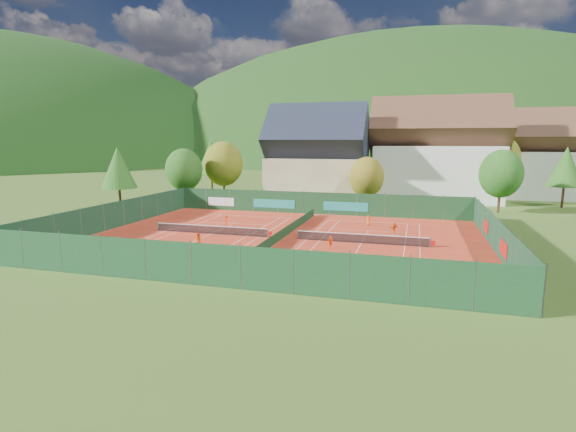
# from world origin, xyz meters

# --- Properties ---
(ground) EXTENTS (600.00, 600.00, 0.00)m
(ground) POSITION_xyz_m (0.00, 0.00, -0.02)
(ground) COLOR #38581B
(ground) RESTS_ON ground
(clay_pad) EXTENTS (40.00, 32.00, 0.01)m
(clay_pad) POSITION_xyz_m (0.00, 0.00, 0.01)
(clay_pad) COLOR red
(clay_pad) RESTS_ON ground
(court_markings_left) EXTENTS (11.03, 23.83, 0.00)m
(court_markings_left) POSITION_xyz_m (-8.00, 0.00, 0.01)
(court_markings_left) COLOR white
(court_markings_left) RESTS_ON ground
(court_markings_right) EXTENTS (11.03, 23.83, 0.00)m
(court_markings_right) POSITION_xyz_m (8.00, 0.00, 0.01)
(court_markings_right) COLOR white
(court_markings_right) RESTS_ON ground
(tennis_net_left) EXTENTS (13.30, 0.10, 1.02)m
(tennis_net_left) POSITION_xyz_m (-7.85, 0.00, 0.51)
(tennis_net_left) COLOR #59595B
(tennis_net_left) RESTS_ON ground
(tennis_net_right) EXTENTS (13.30, 0.10, 1.02)m
(tennis_net_right) POSITION_xyz_m (8.15, 0.00, 0.51)
(tennis_net_right) COLOR #59595B
(tennis_net_right) RESTS_ON ground
(court_divider) EXTENTS (0.03, 28.80, 1.00)m
(court_divider) POSITION_xyz_m (0.00, 0.00, 0.50)
(court_divider) COLOR #13351B
(court_divider) RESTS_ON ground
(fence_north) EXTENTS (40.00, 0.10, 3.00)m
(fence_north) POSITION_xyz_m (-0.46, 15.99, 1.47)
(fence_north) COLOR #14391D
(fence_north) RESTS_ON ground
(fence_south) EXTENTS (40.00, 0.04, 3.00)m
(fence_south) POSITION_xyz_m (0.00, -16.00, 1.50)
(fence_south) COLOR #163D20
(fence_south) RESTS_ON ground
(fence_west) EXTENTS (0.04, 32.00, 3.00)m
(fence_west) POSITION_xyz_m (-20.00, 0.00, 1.50)
(fence_west) COLOR #163D25
(fence_west) RESTS_ON ground
(fence_east) EXTENTS (0.09, 32.00, 3.00)m
(fence_east) POSITION_xyz_m (20.00, 0.05, 1.48)
(fence_east) COLOR #143720
(fence_east) RESTS_ON ground
(chalet) EXTENTS (16.20, 12.00, 16.00)m
(chalet) POSITION_xyz_m (-3.00, 30.00, 6.62)
(chalet) COLOR beige
(chalet) RESTS_ON ground
(hotel_block_a) EXTENTS (21.60, 11.00, 17.25)m
(hotel_block_a) POSITION_xyz_m (16.00, 36.00, 7.38)
(hotel_block_a) COLOR silver
(hotel_block_a) RESTS_ON ground
(hotel_block_b) EXTENTS (17.28, 10.00, 15.50)m
(hotel_block_b) POSITION_xyz_m (30.00, 44.00, 6.62)
(hotel_block_b) COLOR silver
(hotel_block_b) RESTS_ON ground
(tree_west_front) EXTENTS (5.72, 5.72, 8.69)m
(tree_west_front) POSITION_xyz_m (-22.00, 20.00, 5.39)
(tree_west_front) COLOR #4C331B
(tree_west_front) RESTS_ON ground
(tree_west_mid) EXTENTS (6.44, 6.44, 9.78)m
(tree_west_mid) POSITION_xyz_m (-18.00, 26.00, 6.07)
(tree_west_mid) COLOR #49321A
(tree_west_mid) RESTS_ON ground
(tree_west_back) EXTENTS (5.60, 5.60, 10.00)m
(tree_west_back) POSITION_xyz_m (-24.00, 34.00, 6.74)
(tree_west_back) COLOR #4A321A
(tree_west_back) RESTS_ON ground
(tree_center) EXTENTS (5.01, 5.01, 7.60)m
(tree_center) POSITION_xyz_m (6.00, 22.00, 4.72)
(tree_center) COLOR #4B2B1B
(tree_center) RESTS_ON ground
(tree_east_front) EXTENTS (5.72, 5.72, 8.69)m
(tree_east_front) POSITION_xyz_m (24.00, 24.00, 5.39)
(tree_east_front) COLOR #462D19
(tree_east_front) RESTS_ON ground
(tree_east_mid) EXTENTS (5.04, 5.04, 9.00)m
(tree_east_mid) POSITION_xyz_m (34.00, 32.00, 6.06)
(tree_east_mid) COLOR #4E311C
(tree_east_mid) RESTS_ON ground
(tree_west_side) EXTENTS (5.04, 5.04, 9.00)m
(tree_west_side) POSITION_xyz_m (-28.00, 12.00, 6.06)
(tree_west_side) COLOR #422717
(tree_west_side) RESTS_ON ground
(tree_east_back) EXTENTS (7.15, 7.15, 10.86)m
(tree_east_back) POSITION_xyz_m (26.00, 40.00, 6.74)
(tree_east_back) COLOR #4E311C
(tree_east_back) RESTS_ON ground
(mountain_backdrop) EXTENTS (820.00, 530.00, 242.00)m
(mountain_backdrop) POSITION_xyz_m (28.54, 233.48, -39.64)
(mountain_backdrop) COLOR black
(mountain_backdrop) RESTS_ON ground
(ball_hopper) EXTENTS (0.34, 0.34, 0.80)m
(ball_hopper) POSITION_xyz_m (13.15, -12.76, 0.56)
(ball_hopper) COLOR slate
(ball_hopper) RESTS_ON ground
(loose_ball_0) EXTENTS (0.07, 0.07, 0.07)m
(loose_ball_0) POSITION_xyz_m (-8.57, -7.26, 0.03)
(loose_ball_0) COLOR #CCD833
(loose_ball_0) RESTS_ON ground
(loose_ball_1) EXTENTS (0.07, 0.07, 0.07)m
(loose_ball_1) POSITION_xyz_m (5.93, -7.38, 0.03)
(loose_ball_1) COLOR #CCD833
(loose_ball_1) RESTS_ON ground
(loose_ball_2) EXTENTS (0.07, 0.07, 0.07)m
(loose_ball_2) POSITION_xyz_m (2.50, 5.63, 0.03)
(loose_ball_2) COLOR #CCD833
(loose_ball_2) RESTS_ON ground
(player_left_near) EXTENTS (0.56, 0.39, 1.46)m
(player_left_near) POSITION_xyz_m (-9.10, -9.70, 0.73)
(player_left_near) COLOR orange
(player_left_near) RESTS_ON ground
(player_left_mid) EXTENTS (0.82, 0.69, 1.48)m
(player_left_mid) POSITION_xyz_m (-6.27, -6.28, 0.74)
(player_left_mid) COLOR #F15C15
(player_left_mid) RESTS_ON ground
(player_left_far) EXTENTS (1.04, 0.91, 1.40)m
(player_left_far) POSITION_xyz_m (-8.06, 4.15, 0.70)
(player_left_far) COLOR #DB4E13
(player_left_far) RESTS_ON ground
(player_right_near) EXTENTS (0.71, 0.73, 1.23)m
(player_right_near) POSITION_xyz_m (5.51, -3.11, 0.61)
(player_right_near) COLOR orange
(player_right_near) RESTS_ON ground
(player_right_far_a) EXTENTS (0.64, 0.46, 1.20)m
(player_right_far_a) POSITION_xyz_m (7.67, 9.61, 0.60)
(player_right_far_a) COLOR #E55914
(player_right_far_a) RESTS_ON ground
(player_right_far_b) EXTENTS (1.04, 1.02, 1.19)m
(player_right_far_b) POSITION_xyz_m (10.81, 6.00, 0.60)
(player_right_far_b) COLOR orange
(player_right_far_b) RESTS_ON ground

